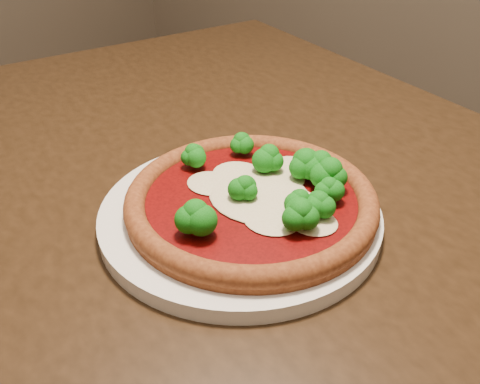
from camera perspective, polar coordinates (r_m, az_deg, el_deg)
The scene contains 3 objects.
dining_table at distance 0.70m, azimuth 1.15°, elevation -6.87°, with size 1.54×1.30×0.75m.
plate at distance 0.61m, azimuth 0.00°, elevation -2.44°, with size 0.32×0.32×0.02m, color white.
pizza at distance 0.60m, azimuth 1.86°, elevation -0.44°, with size 0.28×0.28×0.06m.
Camera 1 is at (0.48, -0.41, 1.11)m, focal length 40.00 mm.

